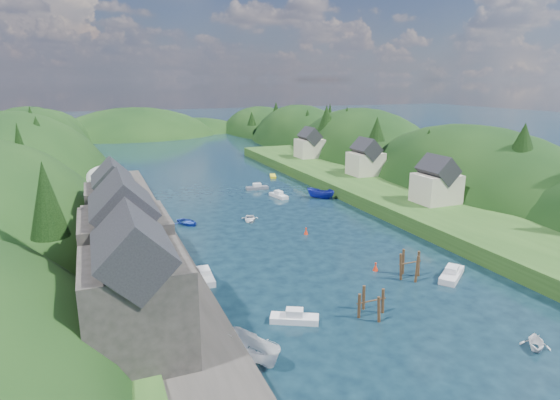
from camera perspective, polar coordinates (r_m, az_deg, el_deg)
name	(u,v)px	position (r m, az deg, el deg)	size (l,w,h in m)	color
ground	(240,194)	(98.32, -4.84, 0.70)	(600.00, 600.00, 0.00)	black
hillside_left	(18,222)	(121.57, -29.28, -2.37)	(44.00, 245.56, 52.00)	black
hillside_right	(361,186)	(140.78, 9.80, 1.64)	(36.00, 245.56, 48.00)	black
far_hills	(161,157)	(219.93, -14.25, 5.08)	(103.00, 68.00, 44.00)	black
hill_trees	(218,134)	(110.48, -7.61, 8.01)	(91.90, 149.65, 12.53)	black
quay_left	(135,253)	(65.32, -17.21, -6.16)	(12.00, 110.00, 2.00)	#2D2B28
terrace_left_grass	(78,258)	(65.16, -23.39, -6.54)	(12.00, 110.00, 2.50)	#234719
quayside_buildings	(124,244)	(50.37, -18.51, -5.06)	(8.00, 35.84, 12.90)	#2D2B28
boat_sheds	(110,192)	(82.29, -20.07, 0.92)	(7.00, 21.00, 7.50)	#2D2D30
terrace_right	(369,189)	(99.61, 10.78, 1.39)	(16.00, 120.00, 2.40)	#234719
right_bank_cottages	(361,160)	(107.19, 9.85, 4.88)	(9.00, 59.24, 8.41)	beige
piling_cluster_near	(371,306)	(49.39, 11.04, -12.53)	(3.37, 3.13, 3.28)	#382314
piling_cluster_far	(410,267)	(58.97, 15.54, -7.91)	(3.11, 2.91, 3.87)	#382314
channel_buoy_near	(376,267)	(60.47, 11.57, -8.00)	(0.70, 0.70, 1.10)	red
channel_buoy_far	(306,231)	(72.74, 3.19, -3.83)	(0.70, 0.70, 1.10)	red
moored_boats	(294,243)	(66.93, 1.67, -5.28)	(36.06, 83.61, 2.38)	silver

